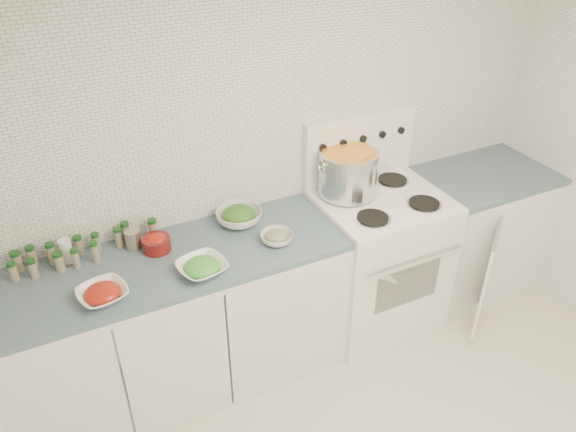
# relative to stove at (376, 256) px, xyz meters

# --- Properties ---
(room_walls) EXTENTS (3.54, 3.04, 2.52)m
(room_walls) POSITION_rel_stove_xyz_m (-0.48, -1.19, 1.06)
(room_walls) COLOR white
(room_walls) RESTS_ON ground
(counter_left) EXTENTS (1.85, 0.62, 0.90)m
(counter_left) POSITION_rel_stove_xyz_m (-1.30, 0.00, -0.05)
(counter_left) COLOR white
(counter_left) RESTS_ON ground
(stove) EXTENTS (0.76, 0.70, 1.36)m
(stove) POSITION_rel_stove_xyz_m (0.00, 0.00, 0.00)
(stove) COLOR white
(stove) RESTS_ON ground
(counter_right) EXTENTS (0.89, 0.88, 0.90)m
(counter_right) POSITION_rel_stove_xyz_m (0.82, -0.00, -0.05)
(counter_right) COLOR white
(counter_right) RESTS_ON ground
(stock_pot) EXTENTS (0.37, 0.35, 0.27)m
(stock_pot) POSITION_rel_stove_xyz_m (-0.17, 0.14, 0.59)
(stock_pot) COLOR silver
(stock_pot) RESTS_ON stove
(bowl_tomato) EXTENTS (0.27, 0.27, 0.08)m
(bowl_tomato) POSITION_rel_stove_xyz_m (-1.68, -0.15, 0.44)
(bowl_tomato) COLOR white
(bowl_tomato) RESTS_ON counter_left
(bowl_snowpea) EXTENTS (0.28, 0.28, 0.08)m
(bowl_snowpea) POSITION_rel_stove_xyz_m (-1.19, -0.17, 0.44)
(bowl_snowpea) COLOR white
(bowl_snowpea) RESTS_ON counter_left
(bowl_broccoli) EXTENTS (0.33, 0.33, 0.10)m
(bowl_broccoli) POSITION_rel_stove_xyz_m (-0.86, 0.17, 0.45)
(bowl_broccoli) COLOR white
(bowl_broccoli) RESTS_ON counter_left
(bowl_zucchini) EXTENTS (0.23, 0.23, 0.07)m
(bowl_zucchini) POSITION_rel_stove_xyz_m (-0.75, -0.10, 0.44)
(bowl_zucchini) COLOR white
(bowl_zucchini) RESTS_ON counter_left
(bowl_pepper) EXTENTS (0.15, 0.15, 0.09)m
(bowl_pepper) POSITION_rel_stove_xyz_m (-1.34, 0.12, 0.45)
(bowl_pepper) COLOR #611110
(bowl_pepper) RESTS_ON counter_left
(salt_canister) EXTENTS (0.07, 0.07, 0.13)m
(salt_canister) POSITION_rel_stove_xyz_m (-1.78, 0.23, 0.47)
(salt_canister) COLOR white
(salt_canister) RESTS_ON counter_left
(tin_can) EXTENTS (0.09, 0.09, 0.11)m
(tin_can) POSITION_rel_stove_xyz_m (-1.45, 0.19, 0.46)
(tin_can) COLOR gray
(tin_can) RESTS_ON counter_left
(spice_cluster) EXTENTS (0.75, 0.15, 0.12)m
(spice_cluster) POSITION_rel_stove_xyz_m (-1.74, 0.22, 0.46)
(spice_cluster) COLOR gray
(spice_cluster) RESTS_ON counter_left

